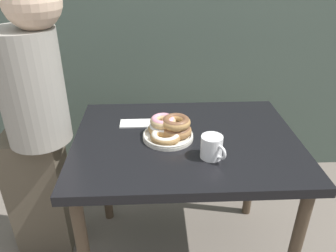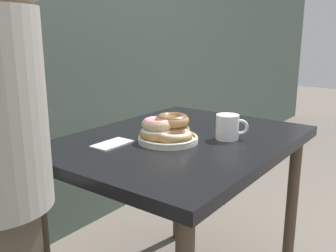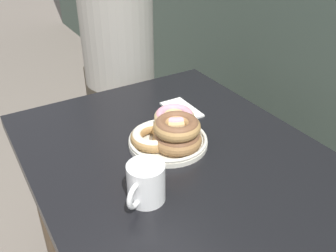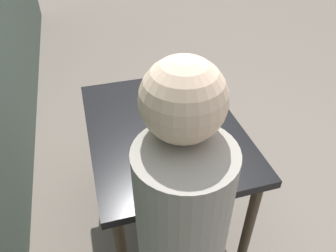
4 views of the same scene
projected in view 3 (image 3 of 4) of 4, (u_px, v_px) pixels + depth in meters
dining_table at (183, 186)px, 1.03m from camera, size 0.98×0.74×0.74m
donut_plate at (171, 132)px, 1.02m from camera, size 0.24×0.24×0.10m
coffee_mug at (146, 183)px, 0.83m from camera, size 0.09×0.11×0.09m
person_figure at (118, 66)px, 1.54m from camera, size 0.40×0.28×1.41m
napkin at (182, 109)px, 1.21m from camera, size 0.14×0.08×0.01m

